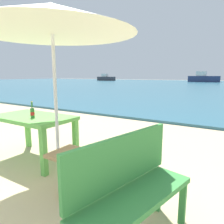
% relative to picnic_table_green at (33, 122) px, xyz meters
% --- Properties ---
extents(sea_water, '(120.00, 50.00, 0.08)m').
position_rel_picnic_table_green_xyz_m(sea_water, '(0.95, 28.78, -0.61)').
color(sea_water, '#2D6075').
rests_on(sea_water, ground_plane).
extents(picnic_table_green, '(1.40, 0.80, 0.76)m').
position_rel_picnic_table_green_xyz_m(picnic_table_green, '(0.00, 0.00, 0.00)').
color(picnic_table_green, '#60B24C').
rests_on(picnic_table_green, ground_plane).
extents(beer_bottle_amber, '(0.07, 0.07, 0.26)m').
position_rel_picnic_table_green_xyz_m(beer_bottle_amber, '(0.14, -0.11, 0.20)').
color(beer_bottle_amber, '#2D662D').
rests_on(beer_bottle_amber, picnic_table_green).
extents(patio_umbrella, '(2.10, 2.10, 2.30)m').
position_rel_picnic_table_green_xyz_m(patio_umbrella, '(0.91, -0.32, 1.47)').
color(patio_umbrella, silver).
rests_on(patio_umbrella, ground_plane).
extents(side_table_wood, '(0.44, 0.44, 0.54)m').
position_rel_picnic_table_green_xyz_m(side_table_wood, '(1.31, -0.50, -0.30)').
color(side_table_wood, '#9E7A51').
rests_on(side_table_wood, ground_plane).
extents(bench_green_left, '(0.62, 1.25, 0.95)m').
position_rel_picnic_table_green_xyz_m(bench_green_left, '(2.25, -0.79, -0.11)').
color(bench_green_left, '#3D8C42').
rests_on(bench_green_left, ground_plane).
extents(boat_cargo_ship, '(5.61, 1.53, 2.04)m').
position_rel_picnic_table_green_xyz_m(boat_cargo_ship, '(-3.42, 41.38, 0.16)').
color(boat_cargo_ship, navy).
rests_on(boat_cargo_ship, sea_water).
extents(boat_fishing_trawler, '(4.52, 1.23, 1.64)m').
position_rel_picnic_table_green_xyz_m(boat_fishing_trawler, '(-25.00, 40.02, 0.02)').
color(boat_fishing_trawler, '#38383F').
rests_on(boat_fishing_trawler, sea_water).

